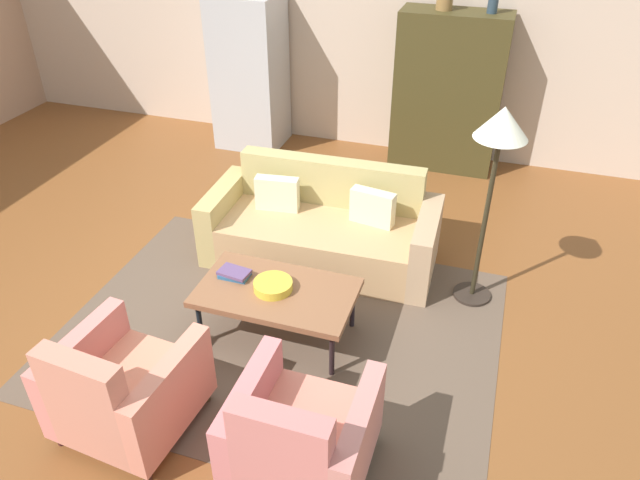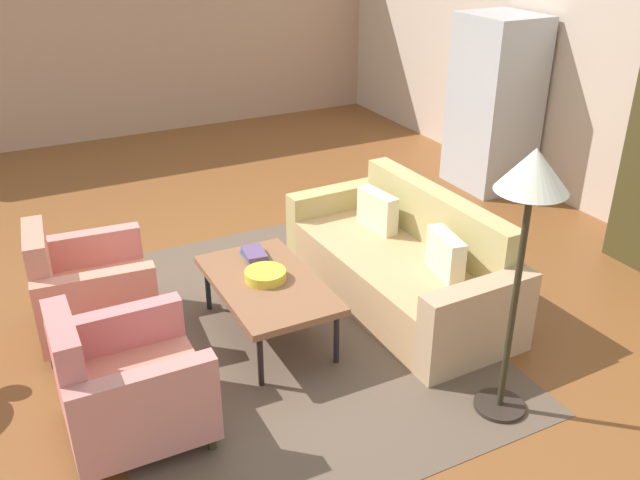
# 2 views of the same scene
# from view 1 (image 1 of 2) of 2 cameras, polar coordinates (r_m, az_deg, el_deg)

# --- Properties ---
(ground_plane) EXTENTS (11.88, 11.88, 0.00)m
(ground_plane) POSITION_cam_1_polar(r_m,az_deg,el_deg) (5.03, -7.66, -7.04)
(ground_plane) COLOR brown
(wall_back) EXTENTS (9.90, 0.12, 2.80)m
(wall_back) POSITION_cam_1_polar(r_m,az_deg,el_deg) (7.54, 3.82, 19.31)
(wall_back) COLOR beige
(wall_back) RESTS_ON ground
(area_rug) EXTENTS (3.40, 2.60, 0.01)m
(area_rug) POSITION_cam_1_polar(r_m,az_deg,el_deg) (4.84, -3.79, -8.61)
(area_rug) COLOR brown
(area_rug) RESTS_ON ground
(couch) EXTENTS (2.13, 0.96, 0.86)m
(couch) POSITION_cam_1_polar(r_m,az_deg,el_deg) (5.52, 0.33, 1.15)
(couch) COLOR tan
(couch) RESTS_ON ground
(coffee_table) EXTENTS (1.20, 0.70, 0.45)m
(coffee_table) POSITION_cam_1_polar(r_m,az_deg,el_deg) (4.54, -4.21, -5.19)
(coffee_table) COLOR black
(coffee_table) RESTS_ON ground
(armchair_left) EXTENTS (0.86, 0.86, 0.88)m
(armchair_left) POSITION_cam_1_polar(r_m,az_deg,el_deg) (4.11, -18.53, -13.79)
(armchair_left) COLOR #312015
(armchair_left) RESTS_ON ground
(armchair_right) EXTENTS (0.81, 0.81, 0.88)m
(armchair_right) POSITION_cam_1_polar(r_m,az_deg,el_deg) (3.67, -2.01, -18.83)
(armchair_right) COLOR #38201D
(armchair_right) RESTS_ON ground
(fruit_bowl) EXTENTS (0.30, 0.30, 0.07)m
(fruit_bowl) POSITION_cam_1_polar(r_m,az_deg,el_deg) (4.51, -4.54, -4.40)
(fruit_bowl) COLOR gold
(fruit_bowl) RESTS_ON coffee_table
(book_stack) EXTENTS (0.26, 0.18, 0.06)m
(book_stack) POSITION_cam_1_polar(r_m,az_deg,el_deg) (4.67, -8.24, -3.22)
(book_stack) COLOR #285A89
(book_stack) RESTS_ON coffee_table
(cabinet) EXTENTS (1.20, 0.51, 1.80)m
(cabinet) POSITION_cam_1_polar(r_m,az_deg,el_deg) (7.16, 12.20, 13.69)
(cabinet) COLOR #3F371A
(cabinet) RESTS_ON ground
(vase_round) EXTENTS (0.11, 0.11, 0.25)m
(vase_round) POSITION_cam_1_polar(r_m,az_deg,el_deg) (6.86, 16.36, 21.24)
(vase_round) COLOR #2A3C49
(vase_round) RESTS_ON cabinet
(refrigerator) EXTENTS (0.80, 0.73, 1.85)m
(refrigerator) POSITION_cam_1_polar(r_m,az_deg,el_deg) (7.67, -6.78, 15.71)
(refrigerator) COLOR #B7BABF
(refrigerator) RESTS_ON ground
(floor_lamp) EXTENTS (0.40, 0.40, 1.72)m
(floor_lamp) POSITION_cam_1_polar(r_m,az_deg,el_deg) (4.60, 16.87, 8.98)
(floor_lamp) COLOR #2E251F
(floor_lamp) RESTS_ON ground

